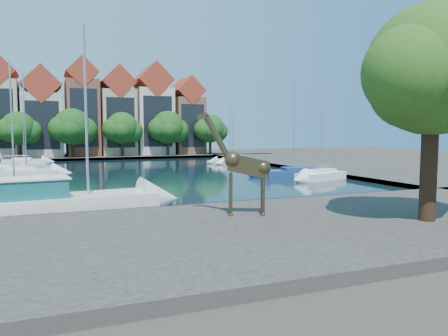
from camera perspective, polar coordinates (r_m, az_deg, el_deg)
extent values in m
plane|color=#38332B|center=(27.37, -0.51, -5.50)|extent=(160.00, 160.00, 0.00)
cube|color=black|center=(50.26, -10.63, -0.74)|extent=(38.00, 50.00, 0.08)
cube|color=#4B4741|center=(21.10, 6.56, -8.01)|extent=(50.00, 14.00, 0.50)
cube|color=#4B4741|center=(81.76, -15.10, 1.50)|extent=(60.00, 16.00, 0.50)
cube|color=#4B4741|center=(60.36, 13.31, 0.36)|extent=(14.00, 52.00, 0.50)
cylinder|color=#332114|center=(23.71, 25.18, 0.32)|extent=(0.80, 0.80, 5.50)
sphere|color=#284C15|center=(23.83, 25.61, 11.58)|extent=(6.40, 6.40, 6.40)
sphere|color=#284C15|center=(22.25, 23.24, 11.34)|extent=(4.48, 4.48, 4.48)
cube|color=beige|center=(81.36, -27.24, 5.69)|extent=(5.88, 9.00, 12.50)
cube|color=beige|center=(81.03, -22.61, 5.16)|extent=(6.37, 9.00, 10.50)
cube|color=brown|center=(81.37, -22.77, 9.86)|extent=(6.43, 9.18, 6.43)
cube|color=black|center=(76.55, -22.64, 5.19)|extent=(5.20, 0.05, 7.88)
cube|color=brown|center=(81.26, -18.03, 6.17)|extent=(5.39, 9.00, 13.00)
cube|color=brown|center=(81.82, -18.18, 11.58)|extent=(5.44, 9.18, 5.44)
cube|color=black|center=(76.80, -17.79, 6.26)|extent=(4.40, 0.05, 9.75)
cube|color=tan|center=(81.90, -13.80, 5.74)|extent=(5.88, 9.00, 11.50)
cube|color=brown|center=(82.31, -13.91, 10.66)|extent=(5.94, 9.18, 5.94)
cube|color=black|center=(77.47, -13.32, 5.80)|extent=(4.80, 0.05, 8.62)
cube|color=beige|center=(83.10, -9.34, 5.98)|extent=(6.37, 9.00, 12.00)
cube|color=brown|center=(83.56, -9.42, 11.08)|extent=(6.43, 9.18, 6.43)
cube|color=black|center=(78.74, -8.62, 6.04)|extent=(5.20, 0.05, 9.00)
cube|color=brown|center=(84.76, -5.03, 5.50)|extent=(5.39, 9.00, 10.50)
cube|color=brown|center=(85.07, -5.06, 9.85)|extent=(5.44, 9.18, 5.44)
cube|color=black|center=(80.49, -4.09, 5.53)|extent=(4.40, 0.05, 7.88)
cylinder|color=#332114|center=(75.69, -25.20, 2.34)|extent=(0.50, 0.50, 3.20)
sphere|color=#123A11|center=(75.64, -25.29, 4.73)|extent=(5.20, 5.20, 5.20)
sphere|color=#123A11|center=(75.87, -24.08, 4.38)|extent=(3.90, 3.90, 3.90)
sphere|color=#123A11|center=(75.33, -26.39, 4.49)|extent=(3.64, 3.64, 3.64)
cylinder|color=#332114|center=(75.68, -19.14, 2.54)|extent=(0.50, 0.50, 3.20)
sphere|color=#123A11|center=(75.63, -19.21, 5.11)|extent=(6.00, 6.00, 6.00)
sphere|color=#123A11|center=(76.04, -17.85, 4.69)|extent=(4.50, 4.50, 4.50)
sphere|color=#123A11|center=(75.16, -20.45, 4.85)|extent=(4.20, 4.20, 4.20)
cylinder|color=#332114|center=(76.51, -13.14, 2.71)|extent=(0.50, 0.50, 3.20)
sphere|color=#123A11|center=(76.45, -13.19, 5.12)|extent=(5.40, 5.40, 5.40)
sphere|color=#123A11|center=(77.02, -12.02, 4.74)|extent=(4.05, 4.05, 4.05)
sphere|color=#123A11|center=(75.84, -14.25, 4.89)|extent=(3.78, 3.78, 3.78)
cylinder|color=#332114|center=(78.15, -7.33, 2.84)|extent=(0.50, 0.50, 3.20)
sphere|color=#123A11|center=(78.10, -7.36, 5.29)|extent=(5.80, 5.80, 5.80)
sphere|color=#123A11|center=(78.85, -6.18, 4.88)|extent=(4.35, 4.35, 4.35)
sphere|color=#123A11|center=(77.32, -8.43, 5.07)|extent=(4.06, 4.06, 4.06)
cylinder|color=#332114|center=(80.56, -1.82, 2.94)|extent=(0.50, 0.50, 3.20)
sphere|color=#123A11|center=(80.51, -1.82, 5.19)|extent=(5.20, 5.20, 5.20)
sphere|color=#123A11|center=(81.34, -0.86, 4.82)|extent=(3.90, 3.90, 3.90)
sphere|color=#123A11|center=(79.65, -2.69, 5.00)|extent=(3.64, 3.64, 3.64)
cylinder|color=#3D321E|center=(22.80, 0.90, -3.50)|extent=(0.17, 0.17, 2.24)
cylinder|color=#3D321E|center=(23.26, 0.84, -3.33)|extent=(0.17, 0.17, 2.24)
cylinder|color=#3D321E|center=(22.94, 5.16, -3.46)|extent=(0.17, 0.17, 2.24)
cylinder|color=#3D321E|center=(23.41, 5.02, -3.30)|extent=(0.17, 0.17, 2.24)
cube|color=#3D321E|center=(22.92, 3.13, 0.30)|extent=(2.24, 1.30, 1.31)
cylinder|color=#3D321E|center=(22.76, -0.84, 3.94)|extent=(1.46, 0.79, 2.32)
cube|color=#3D321E|center=(22.76, -2.79, 6.80)|extent=(0.65, 0.39, 0.35)
cube|color=white|center=(27.37, -19.82, -4.24)|extent=(10.63, 4.03, 1.31)
cube|color=#15595C|center=(27.08, -23.72, -2.63)|extent=(3.87, 2.63, 1.21)
cylinder|color=#B2B2B7|center=(27.25, -17.59, 7.15)|extent=(0.16, 0.16, 10.07)
cube|color=white|center=(32.41, -25.64, -3.46)|extent=(4.78, 2.50, 0.84)
cube|color=white|center=(32.37, -25.66, -2.97)|extent=(2.18, 1.50, 0.47)
cylinder|color=#B2B2B7|center=(32.10, -25.95, 4.68)|extent=(0.11, 0.11, 8.71)
cube|color=white|center=(50.77, -24.38, -0.44)|extent=(6.81, 3.57, 0.97)
cube|color=white|center=(50.74, -24.39, -0.08)|extent=(3.11, 2.15, 0.54)
cylinder|color=#B2B2B7|center=(50.58, -24.59, 5.55)|extent=(0.13, 0.13, 10.06)
cube|color=white|center=(56.39, -27.21, -0.09)|extent=(5.65, 3.26, 0.89)
cube|color=white|center=(56.37, -27.22, 0.21)|extent=(2.61, 1.90, 0.50)
cube|color=white|center=(69.24, -24.63, 0.83)|extent=(5.77, 2.09, 0.84)
cube|color=white|center=(69.22, -24.63, 1.06)|extent=(2.53, 1.44, 0.47)
cylinder|color=#B2B2B7|center=(69.10, -24.77, 4.82)|extent=(0.11, 0.11, 9.17)
cube|color=white|center=(43.92, 12.57, -0.90)|extent=(6.07, 3.76, 0.97)
cube|color=white|center=(43.89, 12.58, -0.48)|extent=(2.83, 2.14, 0.54)
cylinder|color=#B2B2B7|center=(43.70, 12.70, 5.68)|extent=(0.13, 0.13, 9.53)
cube|color=navy|center=(46.85, 9.08, -0.55)|extent=(7.52, 3.52, 0.86)
cube|color=navy|center=(46.83, 9.08, -0.20)|extent=(3.38, 2.20, 0.48)
cylinder|color=#B2B2B7|center=(46.64, 9.16, 5.58)|extent=(0.12, 0.12, 9.53)
cube|color=silver|center=(64.15, 0.81, 0.98)|extent=(5.12, 2.61, 0.83)
cube|color=silver|center=(64.13, 0.81, 1.23)|extent=(2.33, 1.58, 0.46)
cylinder|color=#B2B2B7|center=(63.99, 0.81, 4.90)|extent=(0.11, 0.11, 8.29)
cube|color=silver|center=(63.21, 1.17, 0.91)|extent=(4.59, 2.57, 0.80)
cube|color=silver|center=(63.19, 1.17, 1.15)|extent=(2.11, 1.51, 0.44)
cylinder|color=#B2B2B7|center=(63.06, 1.17, 4.05)|extent=(0.11, 0.11, 6.50)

